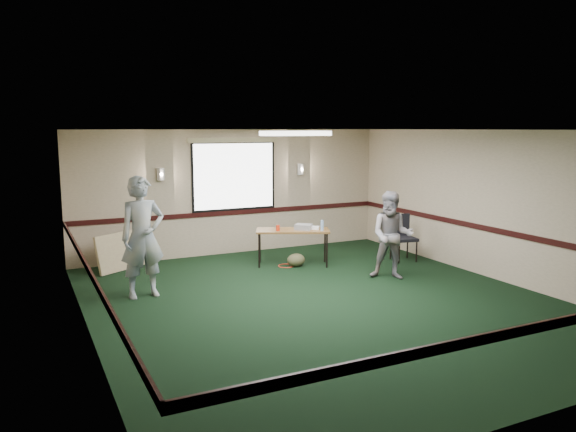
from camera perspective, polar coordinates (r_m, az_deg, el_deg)
name	(u,v)px	position (r m, az deg, el deg)	size (l,w,h in m)	color
ground	(324,302)	(9.00, 3.66, -8.74)	(8.00, 8.00, 0.00)	black
room_shell	(269,190)	(10.53, -1.96, 2.67)	(8.00, 8.02, 8.00)	tan
folding_table	(293,232)	(11.20, 0.48, -1.66)	(1.56, 1.13, 0.72)	brown
projector	(303,227)	(11.18, 1.58, -1.12)	(0.32, 0.27, 0.11)	#94949C
game_console	(314,228)	(11.25, 2.65, -1.20)	(0.21, 0.17, 0.05)	white
red_cup	(278,228)	(11.06, -1.04, -1.22)	(0.07, 0.07, 0.11)	red
water_bottle	(322,225)	(11.07, 3.49, -0.96)	(0.06, 0.06, 0.21)	#7EA1CE
duffel_bag	(296,260)	(11.19, 0.82, -4.50)	(0.37, 0.28, 0.26)	#3F3B24
cable_coil	(286,266)	(11.23, -0.18, -5.08)	(0.33, 0.33, 0.02)	red
folded_table	(127,250)	(11.45, -16.02, -3.33)	(1.43, 0.06, 0.74)	#A18063
conference_chair	(402,234)	(11.91, 11.48, -1.76)	(0.54, 0.56, 0.95)	black
person_left	(143,237)	(9.34, -14.56, -2.09)	(0.72, 0.47, 1.98)	#39517E
person_right	(392,235)	(10.35, 10.51, -1.95)	(0.78, 0.61, 1.60)	#6A7DA4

